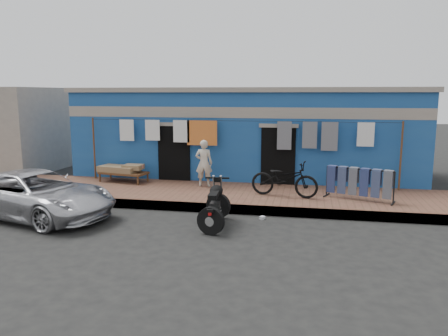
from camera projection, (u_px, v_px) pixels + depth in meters
ground at (208, 231)px, 10.19m from camera, size 80.00×80.00×0.00m
sidewalk at (230, 196)px, 13.07m from camera, size 28.00×3.00×0.25m
curb at (221, 208)px, 11.67m from camera, size 28.00×0.10×0.25m
building at (249, 133)px, 16.66m from camera, size 12.20×5.20×3.36m
clothesline at (238, 136)px, 13.99m from camera, size 10.06×0.06×2.10m
car at (35, 194)px, 11.20m from camera, size 4.76×3.02×1.24m
seated_person at (204, 163)px, 13.78m from camera, size 0.57×0.41×1.48m
bicycle at (284, 175)px, 12.41m from camera, size 2.02×1.04×1.25m
motorcycle at (215, 204)px, 10.47m from camera, size 0.87×1.81×1.11m
charpoy at (124, 173)px, 14.56m from camera, size 1.96×1.39×0.56m
jeans_rack at (359, 183)px, 12.04m from camera, size 2.18×1.66×0.93m
litter_a at (220, 220)px, 10.94m from camera, size 0.20×0.19×0.07m
litter_b at (262, 218)px, 11.13m from camera, size 0.16×0.17×0.07m
litter_c at (215, 218)px, 11.03m from camera, size 0.25×0.27×0.08m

